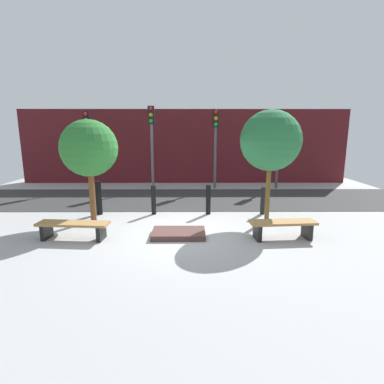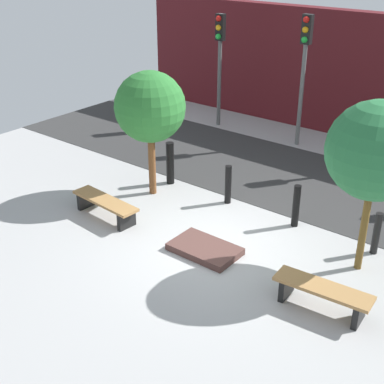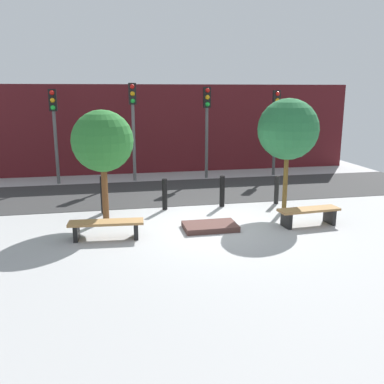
% 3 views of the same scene
% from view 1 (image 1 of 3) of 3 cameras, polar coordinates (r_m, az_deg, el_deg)
% --- Properties ---
extents(ground_plane, '(18.00, 18.00, 0.00)m').
position_cam_1_polar(ground_plane, '(7.89, -2.49, -7.73)').
color(ground_plane, '#A2A2A2').
extents(road_strip, '(18.00, 3.80, 0.01)m').
position_cam_1_polar(road_strip, '(11.64, -1.79, -1.30)').
color(road_strip, '#313131').
rests_on(road_strip, ground).
extents(building_facade, '(16.20, 0.50, 3.64)m').
position_cam_1_polar(building_facade, '(15.26, -1.47, 8.66)').
color(building_facade, '#511419').
rests_on(building_facade, ground).
extents(bench_left, '(1.76, 0.57, 0.43)m').
position_cam_1_polar(bench_left, '(7.88, -21.66, -6.22)').
color(bench_left, black).
rests_on(bench_left, ground).
extents(bench_right, '(1.64, 0.57, 0.45)m').
position_cam_1_polar(bench_right, '(7.69, 16.88, -6.26)').
color(bench_right, black).
rests_on(bench_right, ground).
extents(planter_bed, '(1.33, 0.83, 0.14)m').
position_cam_1_polar(planter_bed, '(7.62, -2.57, -7.88)').
color(planter_bed, '#51342F').
rests_on(planter_bed, ground).
extents(tree_behind_left_bench, '(1.60, 1.60, 2.93)m').
position_cam_1_polar(tree_behind_left_bench, '(8.99, -19.02, 7.81)').
color(tree_behind_left_bench, brown).
rests_on(tree_behind_left_bench, ground).
extents(tree_behind_right_bench, '(1.72, 1.72, 3.19)m').
position_cam_1_polar(tree_behind_right_bench, '(8.81, 14.73, 9.41)').
color(tree_behind_right_bench, brown).
rests_on(tree_behind_right_bench, ground).
extents(bollard_far_left, '(0.19, 0.19, 1.06)m').
position_cam_1_polar(bollard_far_left, '(9.86, -17.36, -1.09)').
color(bollard_far_left, black).
rests_on(bollard_far_left, ground).
extents(bollard_left, '(0.15, 0.15, 0.91)m').
position_cam_1_polar(bollard_left, '(9.51, -7.33, -1.55)').
color(bollard_left, black).
rests_on(bollard_left, ground).
extents(bollard_center, '(0.15, 0.15, 0.94)m').
position_cam_1_polar(bollard_center, '(9.46, 3.11, -1.49)').
color(bollard_center, black).
rests_on(bollard_center, ground).
extents(bollard_right, '(0.14, 0.14, 0.87)m').
position_cam_1_polar(bollard_right, '(9.72, 13.33, -1.63)').
color(bollard_right, black).
rests_on(bollard_right, ground).
extents(traffic_light_west, '(0.28, 0.27, 3.44)m').
position_cam_1_polar(traffic_light_west, '(14.27, -19.25, 10.11)').
color(traffic_light_west, '#545454').
rests_on(traffic_light_west, ground).
extents(traffic_light_mid_west, '(0.28, 0.27, 3.66)m').
position_cam_1_polar(traffic_light_mid_west, '(13.64, -7.71, 11.20)').
color(traffic_light_mid_west, slate).
rests_on(traffic_light_mid_west, ground).
extents(traffic_light_mid_east, '(0.28, 0.27, 3.53)m').
position_cam_1_polar(traffic_light_mid_east, '(13.58, 4.49, 10.89)').
color(traffic_light_mid_east, '#515151').
rests_on(traffic_light_mid_east, ground).
extents(traffic_light_east, '(0.28, 0.27, 3.39)m').
position_cam_1_polar(traffic_light_east, '(14.10, 16.24, 10.15)').
color(traffic_light_east, '#4A4A4A').
rests_on(traffic_light_east, ground).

